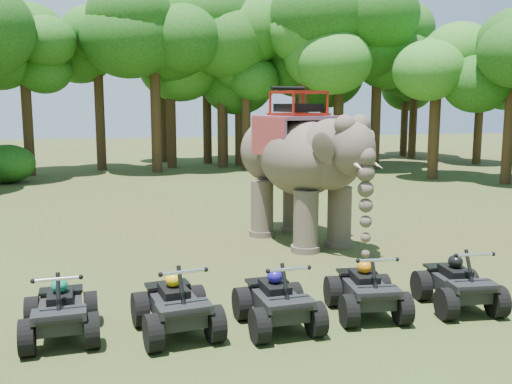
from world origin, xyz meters
TOP-DOWN VIEW (x-y plane):
  - ground at (0.00, 0.00)m, footprint 110.00×110.00m
  - elephant at (1.91, 3.99)m, footprint 3.77×5.61m
  - atv_0 at (-4.00, -1.66)m, footprint 1.32×1.74m
  - atv_1 at (-2.12, -1.89)m, footprint 1.51×1.90m
  - atv_2 at (-0.37, -2.02)m, footprint 1.33×1.76m
  - atv_3 at (1.39, -1.81)m, footprint 1.37×1.77m
  - atv_4 at (3.24, -1.88)m, footprint 1.36×1.77m
  - tree_0 at (0.00, 23.83)m, footprint 6.53×6.53m
  - tree_1 at (4.26, 24.12)m, footprint 5.35×5.35m
  - tree_2 at (6.99, 19.47)m, footprint 6.00×6.00m
  - tree_3 at (11.69, 20.19)m, footprint 6.47×6.47m
  - tree_4 at (12.74, 15.36)m, footprint 5.28×5.28m
  - tree_5 at (15.21, 12.83)m, footprint 5.10×5.10m
  - tree_31 at (-7.85, 21.61)m, footprint 5.71×5.71m
  - tree_32 at (-4.15, 23.56)m, footprint 5.80×5.80m
  - tree_33 at (-0.29, 27.25)m, footprint 5.76×5.76m
  - tree_34 at (9.39, 20.29)m, footprint 6.89×6.89m
  - tree_35 at (-1.03, 21.63)m, footprint 6.59×6.59m
  - tree_36 at (3.50, 25.50)m, footprint 6.61×6.61m
  - tree_37 at (17.38, 27.49)m, footprint 5.23×5.23m
  - tree_38 at (19.41, 21.41)m, footprint 5.25×5.25m
  - tree_39 at (8.04, 23.59)m, footprint 5.87×5.87m
  - tree_40 at (3.06, 23.38)m, footprint 6.84×6.84m
  - tree_41 at (2.49, 25.80)m, footprint 6.10×6.10m
  - tree_42 at (4.22, 21.80)m, footprint 5.07×5.07m
  - tree_43 at (17.19, 23.13)m, footprint 6.21×6.21m
  - tree_44 at (11.52, 28.53)m, footprint 7.65×7.65m
  - tree_45 at (17.23, 25.94)m, footprint 5.83×5.83m

SIDE VIEW (x-z plane):
  - ground at x=0.00m, z-range 0.00..0.00m
  - atv_0 at x=-4.00m, z-range 0.00..1.23m
  - atv_3 at x=1.39m, z-range 0.00..1.23m
  - atv_4 at x=3.24m, z-range 0.00..1.24m
  - atv_2 at x=-0.37m, z-range 0.00..1.25m
  - atv_1 at x=-2.12m, z-range 0.00..1.28m
  - elephant at x=1.91m, z-range 0.00..4.33m
  - tree_42 at x=4.22m, z-range 0.00..7.24m
  - tree_5 at x=15.21m, z-range 0.00..7.29m
  - tree_37 at x=17.38m, z-range 0.00..7.47m
  - tree_38 at x=19.41m, z-range 0.00..7.51m
  - tree_4 at x=12.74m, z-range 0.00..7.55m
  - tree_1 at x=4.26m, z-range 0.00..7.64m
  - tree_31 at x=-7.85m, z-range 0.00..8.15m
  - tree_33 at x=-0.29m, z-range 0.00..8.22m
  - tree_32 at x=-4.15m, z-range 0.00..8.29m
  - tree_45 at x=17.23m, z-range 0.00..8.32m
  - tree_39 at x=8.04m, z-range 0.00..8.38m
  - tree_2 at x=6.99m, z-range 0.00..8.58m
  - tree_41 at x=2.49m, z-range 0.00..8.72m
  - tree_43 at x=17.19m, z-range 0.00..8.87m
  - tree_3 at x=11.69m, z-range 0.00..9.25m
  - tree_0 at x=0.00m, z-range 0.00..9.33m
  - tree_35 at x=-1.03m, z-range 0.00..9.42m
  - tree_36 at x=3.50m, z-range 0.00..9.44m
  - tree_40 at x=3.06m, z-range 0.00..9.77m
  - tree_34 at x=9.39m, z-range 0.00..9.85m
  - tree_44 at x=11.52m, z-range 0.00..10.93m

